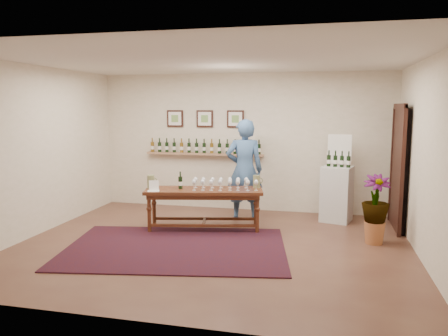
% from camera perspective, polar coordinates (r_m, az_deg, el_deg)
% --- Properties ---
extents(ground, '(6.00, 6.00, 0.00)m').
position_cam_1_polar(ground, '(6.85, -1.54, -10.07)').
color(ground, '#502C23').
rests_on(ground, ground).
extents(room_shell, '(6.00, 6.00, 6.00)m').
position_cam_1_polar(room_shell, '(8.23, 16.21, 0.67)').
color(room_shell, '#F5E6D0').
rests_on(room_shell, ground).
extents(rug, '(3.61, 2.72, 0.02)m').
position_cam_1_polar(rug, '(6.75, -6.33, -10.31)').
color(rug, '#48120C').
rests_on(rug, ground).
extents(tasting_table, '(2.10, 1.05, 0.71)m').
position_cam_1_polar(tasting_table, '(7.58, -2.64, -3.56)').
color(tasting_table, '#411710').
rests_on(tasting_table, ground).
extents(table_glasses, '(1.44, 0.59, 0.19)m').
position_cam_1_polar(table_glasses, '(7.53, -0.43, -2.05)').
color(table_glasses, silver).
rests_on(table_glasses, tasting_table).
extents(table_bottles, '(0.34, 0.25, 0.33)m').
position_cam_1_polar(table_bottles, '(7.64, -5.70, -1.43)').
color(table_bottles, black).
rests_on(table_bottles, tasting_table).
extents(pitcher_left, '(0.19, 0.19, 0.23)m').
position_cam_1_polar(pitcher_left, '(7.70, -9.53, -1.78)').
color(pitcher_left, olive).
rests_on(pitcher_left, tasting_table).
extents(pitcher_right, '(0.16, 0.16, 0.22)m').
position_cam_1_polar(pitcher_right, '(7.67, 4.27, -1.78)').
color(pitcher_right, olive).
rests_on(pitcher_right, tasting_table).
extents(menu_card, '(0.23, 0.20, 0.18)m').
position_cam_1_polar(menu_card, '(7.47, -9.15, -2.29)').
color(menu_card, white).
rests_on(menu_card, tasting_table).
extents(display_pedestal, '(0.63, 0.63, 1.03)m').
position_cam_1_polar(display_pedestal, '(8.41, 14.51, -3.30)').
color(display_pedestal, silver).
rests_on(display_pedestal, ground).
extents(pedestal_bottles, '(0.28, 0.14, 0.27)m').
position_cam_1_polar(pedestal_bottles, '(8.25, 14.74, 1.06)').
color(pedestal_bottles, black).
rests_on(pedestal_bottles, display_pedestal).
extents(info_sign, '(0.44, 0.14, 0.61)m').
position_cam_1_polar(info_sign, '(8.47, 14.86, 2.39)').
color(info_sign, white).
rests_on(info_sign, display_pedestal).
extents(potted_plant, '(0.54, 0.54, 0.94)m').
position_cam_1_polar(potted_plant, '(7.19, 19.16, -5.10)').
color(potted_plant, '#A46036').
rests_on(potted_plant, ground).
extents(person, '(0.78, 0.59, 1.90)m').
position_cam_1_polar(person, '(8.19, 2.68, -0.25)').
color(person, '#3B5E8D').
rests_on(person, ground).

